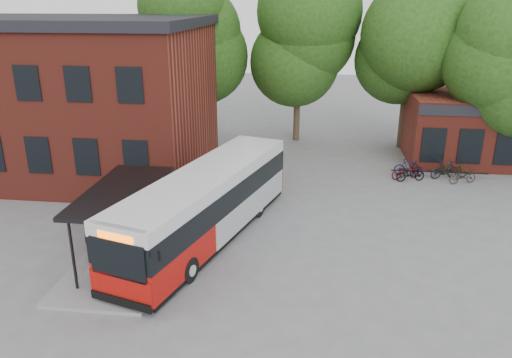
# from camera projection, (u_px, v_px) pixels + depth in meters

# --- Properties ---
(ground) EXTENTS (100.00, 100.00, 0.00)m
(ground) POSITION_uv_depth(u_px,v_px,m) (248.00, 254.00, 19.47)
(ground) COLOR slate
(station_building) EXTENTS (18.40, 10.40, 8.50)m
(station_building) POSITION_uv_depth(u_px,v_px,m) (41.00, 96.00, 27.95)
(station_building) COLOR maroon
(station_building) RESTS_ON ground
(bus_shelter) EXTENTS (3.60, 7.00, 2.90)m
(bus_shelter) POSITION_uv_depth(u_px,v_px,m) (125.00, 225.00, 18.57)
(bus_shelter) COLOR black
(bus_shelter) RESTS_ON ground
(bike_rail) EXTENTS (5.20, 0.10, 0.38)m
(bike_rail) POSITION_uv_depth(u_px,v_px,m) (439.00, 175.00, 27.64)
(bike_rail) COLOR black
(bike_rail) RESTS_ON ground
(tree_0) EXTENTS (7.92, 7.92, 11.00)m
(tree_0) POSITION_uv_depth(u_px,v_px,m) (192.00, 60.00, 33.23)
(tree_0) COLOR #1D4111
(tree_0) RESTS_ON ground
(tree_1) EXTENTS (7.92, 7.92, 10.40)m
(tree_1) POSITION_uv_depth(u_px,v_px,m) (298.00, 65.00, 33.44)
(tree_1) COLOR #1D4111
(tree_1) RESTS_ON ground
(tree_2) EXTENTS (7.92, 7.92, 11.00)m
(tree_2) POSITION_uv_depth(u_px,v_px,m) (408.00, 64.00, 31.58)
(tree_2) COLOR #1D4111
(tree_2) RESTS_ON ground
(tree_3) EXTENTS (7.04, 7.04, 9.28)m
(tree_3) POSITION_uv_depth(u_px,v_px,m) (511.00, 90.00, 27.55)
(tree_3) COLOR #1D4111
(tree_3) RESTS_ON ground
(city_bus) EXTENTS (5.56, 11.67, 2.91)m
(city_bus) POSITION_uv_depth(u_px,v_px,m) (207.00, 206.00, 20.28)
(city_bus) COLOR #AA0F09
(city_bus) RESTS_ON ground
(bicycle_0) EXTENTS (1.83, 1.27, 0.91)m
(bicycle_0) POSITION_uv_depth(u_px,v_px,m) (406.00, 171.00, 27.42)
(bicycle_0) COLOR #45070C
(bicycle_0) RESTS_ON ground
(bicycle_1) EXTENTS (1.64, 0.77, 0.95)m
(bicycle_1) POSITION_uv_depth(u_px,v_px,m) (409.00, 168.00, 27.91)
(bicycle_1) COLOR #0B1B3B
(bicycle_1) RESTS_ON ground
(bicycle_2) EXTENTS (1.72, 1.03, 0.85)m
(bicycle_2) POSITION_uv_depth(u_px,v_px,m) (410.00, 174.00, 27.07)
(bicycle_2) COLOR black
(bicycle_2) RESTS_ON ground
(bicycle_3) EXTENTS (1.77, 1.12, 1.03)m
(bicycle_3) POSITION_uv_depth(u_px,v_px,m) (444.00, 169.00, 27.48)
(bicycle_3) COLOR black
(bicycle_3) RESTS_ON ground
(bicycle_4) EXTENTS (1.62, 0.99, 0.80)m
(bicycle_4) POSITION_uv_depth(u_px,v_px,m) (452.00, 169.00, 27.88)
(bicycle_4) COLOR black
(bicycle_4) RESTS_ON ground
(bicycle_6) EXTENTS (1.66, 1.06, 0.83)m
(bicycle_6) POSITION_uv_depth(u_px,v_px,m) (463.00, 176.00, 26.73)
(bicycle_6) COLOR #332E29
(bicycle_6) RESTS_ON ground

